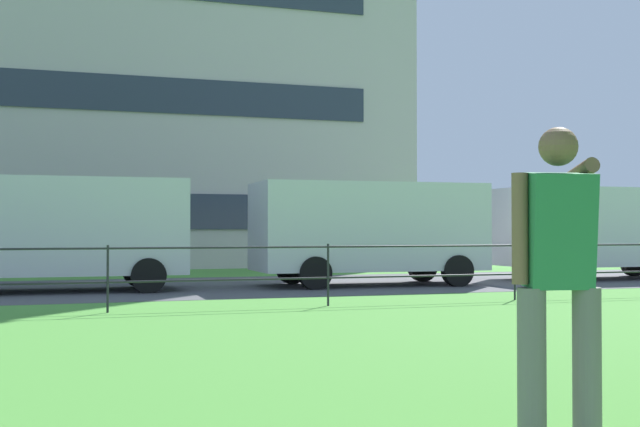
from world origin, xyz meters
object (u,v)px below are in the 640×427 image
object	(u,v)px
panel_van_center	(369,228)
apartment_building_background	(34,11)
person_thrower	(558,275)
panel_van_left	(57,227)
panel_van_far_right	(602,228)

from	to	relation	value
panel_van_center	apartment_building_background	distance (m)	18.09
person_thrower	apartment_building_background	distance (m)	29.09
panel_van_center	panel_van_left	bearing A→B (deg)	177.69
panel_van_far_right	panel_van_center	bearing A→B (deg)	-177.37
panel_van_left	panel_van_far_right	world-z (taller)	same
panel_van_far_right	apartment_building_background	xyz separation A→B (m)	(-13.37, 14.42, 7.84)
person_thrower	panel_van_left	bearing A→B (deg)	99.94
apartment_building_background	person_thrower	bearing A→B (deg)	-84.24
panel_van_center	apartment_building_background	bearing A→B (deg)	115.51
person_thrower	panel_van_left	world-z (taller)	panel_van_left
panel_van_left	panel_van_far_right	xyz separation A→B (m)	(12.90, 0.03, 0.00)
panel_van_left	panel_van_center	world-z (taller)	same
panel_van_center	person_thrower	bearing A→B (deg)	-107.86
panel_van_left	panel_van_center	bearing A→B (deg)	-2.31
person_thrower	panel_van_far_right	world-z (taller)	panel_van_far_right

